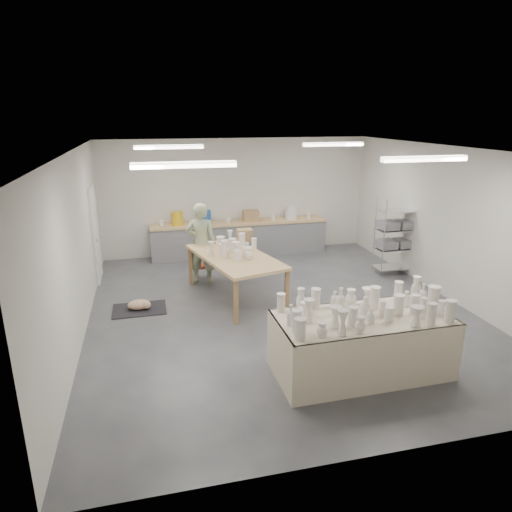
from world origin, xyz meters
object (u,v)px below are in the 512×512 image
object	(u,v)px
potter	(201,244)
red_stool	(201,267)
work_table	(235,254)
drying_table	(362,342)

from	to	relation	value
potter	red_stool	size ratio (longest dim) A/B	4.99
work_table	potter	xyz separation A→B (m)	(-0.57, 0.88, 0.00)
drying_table	potter	world-z (taller)	potter
drying_table	red_stool	world-z (taller)	drying_table
drying_table	potter	bearing A→B (deg)	111.90
drying_table	red_stool	xyz separation A→B (m)	(-1.76, 4.45, -0.19)
drying_table	potter	size ratio (longest dim) A/B	1.38
work_table	potter	world-z (taller)	potter
potter	drying_table	bearing A→B (deg)	130.61
drying_table	work_table	xyz separation A→B (m)	(-1.18, 3.29, 0.43)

